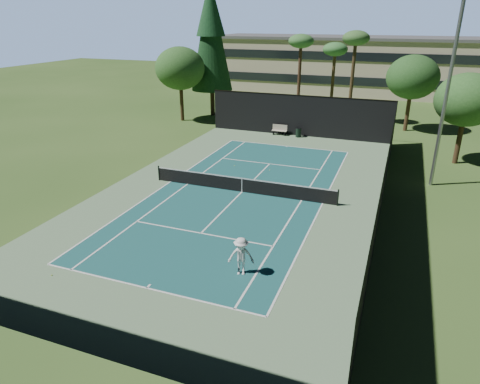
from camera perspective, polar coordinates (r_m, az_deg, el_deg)
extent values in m
plane|color=#375821|center=(28.95, 0.25, -0.01)|extent=(160.00, 160.00, 0.00)
cube|color=#658A60|center=(28.94, 0.25, 0.00)|extent=(18.00, 32.00, 0.01)
cube|color=#1A5656|center=(28.94, 0.25, 0.01)|extent=(10.97, 23.77, 0.01)
cube|color=white|center=(19.55, -12.34, -12.40)|extent=(10.97, 0.10, 0.01)
cube|color=white|center=(39.69, 6.30, 6.11)|extent=(10.97, 0.10, 0.01)
cube|color=white|center=(23.60, -5.22, -5.48)|extent=(8.23, 0.10, 0.01)
cube|color=white|center=(34.64, 3.97, 3.78)|extent=(8.23, 0.10, 0.01)
cube|color=white|center=(31.15, -9.25, 1.38)|extent=(0.10, 23.77, 0.01)
cube|color=white|center=(27.66, 10.96, -1.50)|extent=(0.10, 23.77, 0.01)
cube|color=white|center=(30.52, -7.01, 1.06)|extent=(0.10, 23.77, 0.01)
cube|color=white|center=(27.88, 8.20, -1.11)|extent=(0.10, 23.77, 0.01)
cube|color=white|center=(28.94, 0.25, 0.02)|extent=(0.10, 12.80, 0.01)
cube|color=white|center=(19.65, -12.10, -12.18)|extent=(0.10, 0.30, 0.01)
cube|color=white|center=(39.55, 6.25, 6.05)|extent=(0.10, 0.30, 0.01)
cylinder|color=black|center=(31.41, -10.76, 2.48)|extent=(0.10, 0.10, 1.10)
cylinder|color=black|center=(27.34, 12.92, -0.74)|extent=(0.10, 0.10, 1.10)
cube|color=black|center=(28.76, 0.25, 0.91)|extent=(12.80, 0.02, 0.92)
cube|color=white|center=(28.59, 0.25, 1.82)|extent=(12.80, 0.04, 0.07)
cube|color=white|center=(28.76, 0.25, 0.91)|extent=(0.05, 0.03, 0.92)
cube|color=black|center=(43.09, 7.84, 10.04)|extent=(18.00, 0.04, 4.00)
cube|color=black|center=(15.84, -21.11, -13.98)|extent=(18.00, 0.04, 4.00)
cube|color=black|center=(26.65, 18.70, 1.37)|extent=(0.04, 32.00, 4.00)
cube|color=black|center=(32.36, -14.91, 5.41)|extent=(0.04, 32.00, 4.00)
cube|color=black|center=(42.72, 7.98, 12.66)|extent=(18.00, 0.06, 0.06)
imported|color=white|center=(19.59, 0.15, -8.57)|extent=(1.35, 1.00, 1.86)
sphere|color=#B7D12F|center=(21.72, -23.81, -10.11)|extent=(0.06, 0.06, 0.06)
sphere|color=#B3CB2E|center=(31.49, -3.24, 1.91)|extent=(0.07, 0.07, 0.07)
sphere|color=#DFEC35|center=(33.14, 3.97, 2.93)|extent=(0.07, 0.07, 0.07)
sphere|color=#B3D12F|center=(34.06, -0.74, 3.53)|extent=(0.07, 0.07, 0.07)
cube|color=beige|center=(43.41, 5.26, 8.14)|extent=(1.50, 0.45, 0.05)
cube|color=beige|center=(43.53, 5.35, 8.59)|extent=(1.50, 0.06, 0.55)
cube|color=black|center=(43.63, 4.49, 7.92)|extent=(0.06, 0.40, 0.42)
cube|color=black|center=(43.32, 6.02, 7.76)|extent=(0.06, 0.40, 0.42)
cylinder|color=black|center=(42.87, 7.79, 7.85)|extent=(0.52, 0.52, 0.90)
cylinder|color=black|center=(42.75, 7.82, 8.46)|extent=(0.56, 0.56, 0.05)
cylinder|color=#412E1B|center=(52.52, -3.70, 12.16)|extent=(0.50, 0.50, 3.60)
cone|color=#123317|center=(51.75, -3.91, 20.03)|extent=(4.80, 4.80, 12.00)
cone|color=#163C1F|center=(51.72, -4.00, 23.35)|extent=(3.30, 3.30, 6.00)
cylinder|color=#462D1E|center=(50.84, 7.88, 14.49)|extent=(0.36, 0.36, 8.55)
ellipsoid|color=#366C30|center=(50.45, 8.15, 19.31)|extent=(2.80, 2.80, 1.54)
cylinder|color=#4E3A21|center=(52.19, 12.23, 13.91)|extent=(0.36, 0.36, 7.65)
ellipsoid|color=#326C30|center=(51.80, 12.58, 18.09)|extent=(2.80, 2.80, 1.54)
cylinder|color=#46341E|center=(48.83, 14.68, 13.95)|extent=(0.36, 0.36, 9.00)
ellipsoid|color=#38632C|center=(48.43, 15.22, 19.21)|extent=(2.80, 2.80, 1.54)
cylinder|color=#4A331F|center=(47.99, 21.40, 9.69)|extent=(0.40, 0.40, 3.52)
ellipsoid|color=#25501F|center=(47.42, 22.04, 14.01)|extent=(5.12, 5.12, 4.35)
cylinder|color=#49331F|center=(38.53, 27.11, 5.80)|extent=(0.40, 0.40, 3.30)
ellipsoid|color=#2C5D24|center=(37.84, 28.03, 10.80)|extent=(4.80, 4.80, 4.08)
cylinder|color=#4B3420|center=(49.86, -7.76, 11.55)|extent=(0.40, 0.40, 3.74)
ellipsoid|color=#2D5D24|center=(49.29, -8.01, 16.01)|extent=(5.44, 5.44, 4.62)
cube|color=beige|center=(72.05, 13.71, 16.11)|extent=(40.00, 12.00, 8.00)
cube|color=#59595B|center=(71.77, 14.02, 19.36)|extent=(40.50, 12.50, 0.40)
cube|color=black|center=(66.27, 12.83, 14.30)|extent=(38.00, 0.15, 1.20)
cube|color=black|center=(65.92, 13.09, 17.22)|extent=(38.00, 0.15, 1.20)
cylinder|color=gray|center=(31.60, 25.75, 11.06)|extent=(0.24, 0.24, 12.00)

